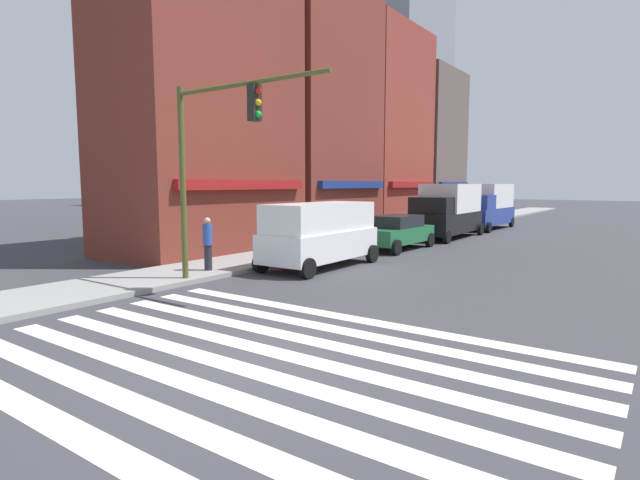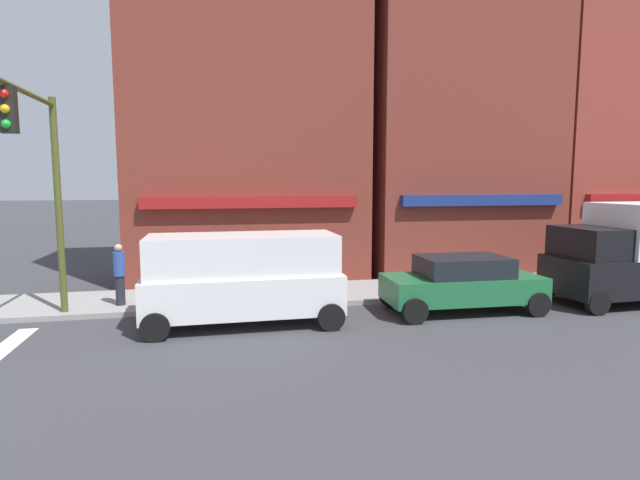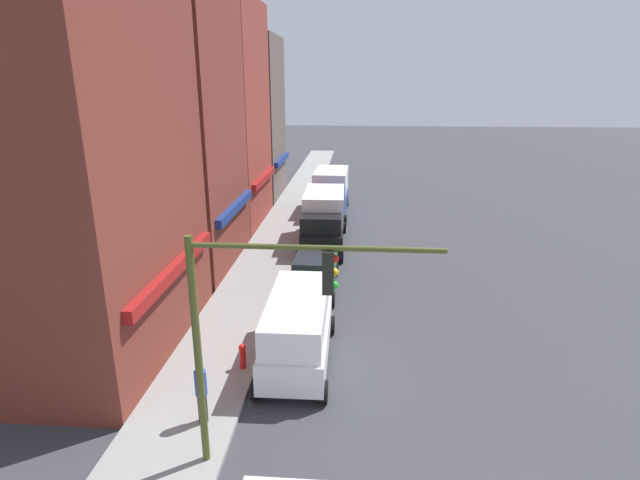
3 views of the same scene
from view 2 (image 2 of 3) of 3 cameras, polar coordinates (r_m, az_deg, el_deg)
name	(u,v)px [view 2 (image 2 of 3)]	position (r m, az deg, el deg)	size (l,w,h in m)	color
storefront_row	(505,101)	(23.23, 20.42, 14.69)	(31.72, 5.30, 15.32)	maroon
traffic_signal	(39,165)	(13.75, -29.48, 7.51)	(0.32, 5.48, 5.87)	#474C1E
van_white	(243,275)	(12.99, -8.76, -4.03)	(5.02, 2.22, 2.34)	white
sedan_green	(462,283)	(14.72, 15.97, -4.70)	(4.44, 2.02, 1.59)	#1E6638
pedestrian_blue_shirt	(120,273)	(15.41, -21.94, -3.55)	(0.32, 0.32, 1.77)	#23232D
fire_hydrant	(216,289)	(14.77, -11.81, -5.45)	(0.24, 0.24, 0.84)	red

